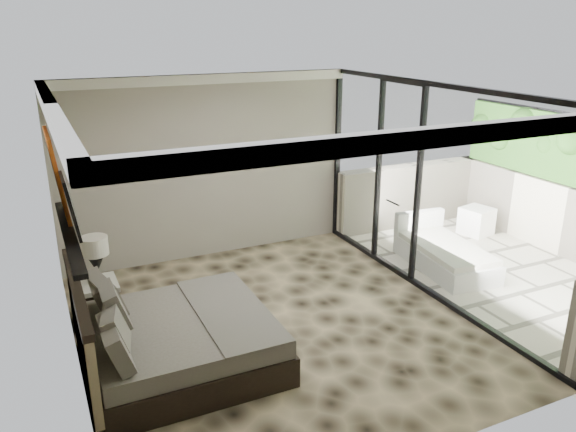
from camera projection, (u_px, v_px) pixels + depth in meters
name	position (u px, v px, depth m)	size (l,w,h in m)	color
floor	(275.00, 325.00, 6.84)	(5.00, 5.00, 0.00)	black
ceiling	(273.00, 93.00, 5.93)	(4.50, 5.00, 0.02)	silver
back_wall	(208.00, 168.00, 8.51)	(4.50, 0.02, 2.80)	gray
left_wall	(65.00, 248.00, 5.48)	(0.02, 5.00, 2.80)	gray
glass_wall	(432.00, 193.00, 7.29)	(0.08, 5.00, 2.80)	white
terrace_slab	(505.00, 274.00, 8.36)	(3.00, 5.00, 0.12)	beige
parapet_far	(575.00, 223.00, 8.71)	(0.30, 5.00, 1.10)	beige
picture_ledge	(69.00, 235.00, 5.56)	(0.12, 2.20, 0.05)	black
bed	(172.00, 340.00, 5.92)	(1.97, 1.91, 1.09)	black
nightstand	(97.00, 302.00, 6.85)	(0.52, 0.52, 0.52)	black
table_lamp	(95.00, 254.00, 6.65)	(0.32, 0.32, 0.59)	black
abstract_canvas	(57.00, 174.00, 5.92)	(0.04, 0.90, 0.90)	#B6230F
framed_print	(70.00, 206.00, 5.37)	(0.03, 0.50, 0.60)	black
ottoman	(476.00, 221.00, 9.75)	(0.47, 0.47, 0.47)	white
lounger	(443.00, 254.00, 8.43)	(1.01, 1.76, 0.66)	silver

